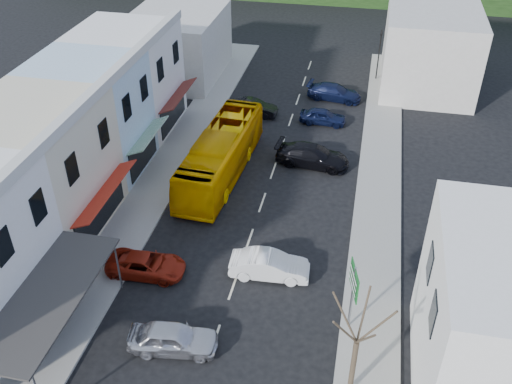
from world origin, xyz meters
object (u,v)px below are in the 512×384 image
car_white (270,266)px  pedestrian_left (104,250)px  car_silver (173,339)px  direction_sign (352,299)px  bus (221,156)px  street_tree (357,342)px  car_red (146,264)px  traffic_signal (379,56)px

car_white → pedestrian_left: 9.41m
car_silver → direction_sign: direction_sign is taller
bus → street_tree: (10.25, -16.23, 1.75)m
pedestrian_left → street_tree: 15.60m
car_red → car_white: bearing=-82.0°
traffic_signal → street_tree: bearing=103.2°
bus → traffic_signal: bearing=65.4°
car_silver → street_tree: bearing=-102.1°
bus → car_red: size_ratio=2.52×
street_tree → bus: bearing=122.3°
bus → car_white: (5.28, -9.53, -0.85)m
car_red → direction_sign: 11.60m
car_white → traffic_signal: 28.96m
bus → traffic_signal: traffic_signal is taller
street_tree → traffic_signal: size_ratio=1.36×
car_white → car_red: same height
pedestrian_left → traffic_signal: 32.75m
bus → car_silver: bearing=-80.4°
car_white → car_red: (-6.78, -1.23, 0.00)m
bus → car_silver: (1.71, -15.56, -0.85)m
car_red → traffic_signal: size_ratio=0.95×
pedestrian_left → car_white: bearing=-89.1°
bus → pedestrian_left: 11.29m
car_white → traffic_signal: bearing=-13.4°
direction_sign → traffic_signal: (0.20, 31.43, 0.39)m
pedestrian_left → street_tree: bearing=-116.9°
car_red → pedestrian_left: bearing=82.2°
pedestrian_left → street_tree: (14.33, -5.72, 2.30)m
bus → car_silver: size_ratio=2.64×
car_silver → car_red: 5.78m
bus → pedestrian_left: bearing=-107.8°
car_silver → pedestrian_left: (-5.79, 5.05, 0.30)m
direction_sign → bus: bearing=114.4°
direction_sign → traffic_signal: size_ratio=0.84×
direction_sign → pedestrian_left: bearing=158.0°
street_tree → car_white: bearing=126.6°
car_silver → street_tree: 8.95m
car_red → street_tree: bearing=-117.2°
bus → car_white: bearing=-57.6°
pedestrian_left → bus: bearing=-26.3°
pedestrian_left → direction_sign: 14.14m
car_white → pedestrian_left: (-9.35, -0.99, 0.30)m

